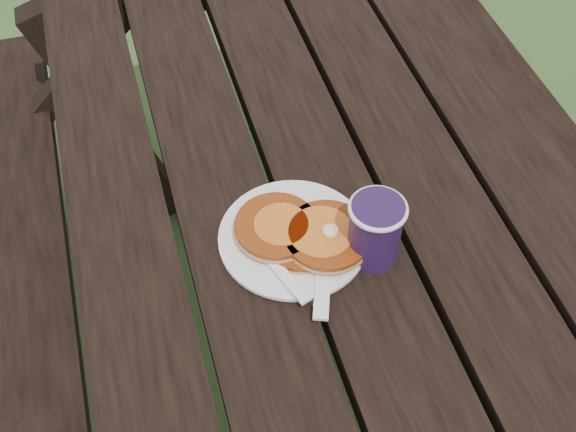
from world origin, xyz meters
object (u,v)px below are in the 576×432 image
object	(u,v)px
plate	(293,239)
coffee_cup	(375,228)
picnic_table	(312,306)
pancake_stack	(303,233)

from	to	relation	value
plate	coffee_cup	xyz separation A→B (m)	(0.10, -0.05, 0.05)
picnic_table	pancake_stack	xyz separation A→B (m)	(-0.06, -0.13, 0.41)
plate	pancake_stack	xyz separation A→B (m)	(0.01, -0.01, 0.02)
picnic_table	plate	xyz separation A→B (m)	(-0.08, -0.12, 0.39)
plate	pancake_stack	bearing A→B (deg)	-38.19
plate	coffee_cup	bearing A→B (deg)	-27.60
picnic_table	coffee_cup	xyz separation A→B (m)	(0.02, -0.17, 0.44)
pancake_stack	picnic_table	bearing A→B (deg)	63.19
picnic_table	plate	world-z (taller)	plate
pancake_stack	coffee_cup	xyz separation A→B (m)	(0.09, -0.04, 0.03)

